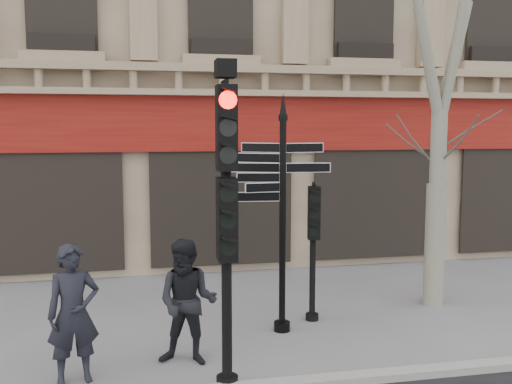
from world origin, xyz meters
TOP-DOWN VIEW (x-y plane):
  - ground at (0.00, 0.00)m, footprint 80.00×80.00m
  - fingerpost at (0.46, 0.76)m, footprint 2.10×2.10m
  - traffic_signal_main at (-0.80, -1.19)m, footprint 0.49×0.36m
  - traffic_signal_secondary at (1.13, 1.19)m, footprint 0.47×0.39m
  - pedestrian_a at (-2.84, -0.59)m, footprint 0.80×0.62m
  - pedestrian_b at (-1.25, -0.29)m, footprint 1.10×0.97m

SIDE VIEW (x-z plane):
  - ground at x=0.00m, z-range 0.00..0.00m
  - pedestrian_b at x=-1.25m, z-range 0.00..1.88m
  - pedestrian_a at x=-2.84m, z-range 0.00..1.94m
  - traffic_signal_secondary at x=1.13m, z-range 0.49..2.95m
  - fingerpost at x=0.46m, z-range 0.70..4.79m
  - traffic_signal_main at x=-0.80m, z-range 0.58..4.95m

